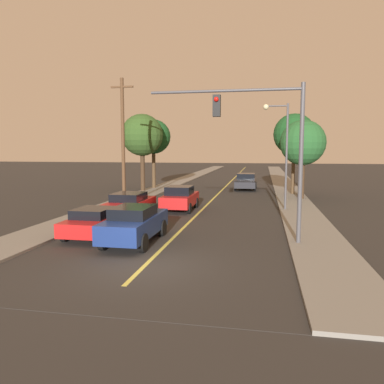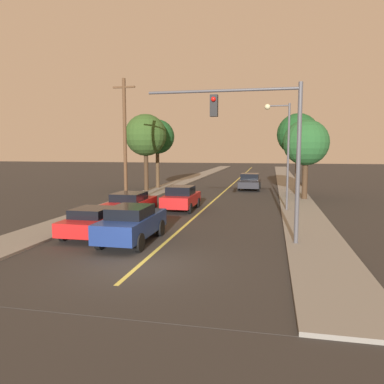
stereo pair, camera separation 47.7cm
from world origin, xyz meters
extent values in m
plane|color=#2D2B28|center=(0.00, 0.00, 0.00)|extent=(200.00, 200.00, 0.00)
cube|color=#2D2B28|center=(0.00, 36.00, 0.01)|extent=(10.15, 80.00, 0.01)
cube|color=#D1C14C|center=(0.00, 36.00, 0.01)|extent=(0.16, 76.00, 0.00)
cube|color=gray|center=(-6.32, 36.00, 0.06)|extent=(2.50, 80.00, 0.12)
cube|color=gray|center=(6.32, 36.00, 0.06)|extent=(2.50, 80.00, 0.12)
cube|color=navy|center=(-1.42, 3.06, 0.77)|extent=(1.74, 4.60, 0.78)
cube|color=black|center=(-1.42, 2.87, 1.38)|extent=(1.53, 2.07, 0.46)
cylinder|color=black|center=(-2.25, 4.48, 0.38)|extent=(0.22, 0.76, 0.76)
cylinder|color=black|center=(-0.59, 4.48, 0.38)|extent=(0.22, 0.76, 0.76)
cylinder|color=black|center=(-2.25, 1.63, 0.38)|extent=(0.22, 0.76, 0.76)
cylinder|color=black|center=(-0.59, 1.63, 0.38)|extent=(0.22, 0.76, 0.76)
cube|color=red|center=(-1.42, 12.00, 0.70)|extent=(1.83, 4.17, 0.72)
cube|color=black|center=(-1.42, 11.83, 1.33)|extent=(1.61, 1.88, 0.55)
cylinder|color=black|center=(-2.29, 13.29, 0.34)|extent=(0.22, 0.67, 0.67)
cylinder|color=black|center=(-0.55, 13.29, 0.34)|extent=(0.22, 0.67, 0.67)
cylinder|color=black|center=(-2.29, 10.70, 0.34)|extent=(0.22, 0.67, 0.67)
cylinder|color=black|center=(-0.55, 10.70, 0.34)|extent=(0.22, 0.67, 0.67)
cube|color=red|center=(-3.65, 3.89, 0.62)|extent=(1.74, 4.08, 0.62)
cube|color=black|center=(-3.65, 3.73, 1.13)|extent=(1.53, 1.83, 0.41)
cylinder|color=black|center=(-4.48, 5.16, 0.31)|extent=(0.22, 0.61, 0.61)
cylinder|color=black|center=(-2.83, 5.16, 0.31)|extent=(0.22, 0.61, 0.61)
cylinder|color=black|center=(-4.48, 2.63, 0.31)|extent=(0.22, 0.61, 0.61)
cylinder|color=black|center=(-2.83, 2.63, 0.31)|extent=(0.22, 0.61, 0.61)
cube|color=red|center=(-3.65, 8.54, 0.71)|extent=(1.86, 4.51, 0.71)
cube|color=black|center=(-3.65, 8.36, 1.29)|extent=(1.64, 2.03, 0.45)
cylinder|color=black|center=(-4.54, 9.94, 0.36)|extent=(0.22, 0.71, 0.71)
cylinder|color=black|center=(-2.77, 9.94, 0.36)|extent=(0.22, 0.71, 0.71)
cylinder|color=black|center=(-4.54, 7.14, 0.36)|extent=(0.22, 0.71, 0.71)
cylinder|color=black|center=(-2.77, 7.14, 0.36)|extent=(0.22, 0.71, 0.71)
cube|color=black|center=(2.28, 25.72, 0.69)|extent=(1.97, 4.90, 0.71)
cube|color=black|center=(2.28, 25.91, 1.33)|extent=(1.73, 2.20, 0.57)
cylinder|color=black|center=(3.22, 24.20, 0.34)|extent=(0.22, 0.67, 0.67)
cylinder|color=black|center=(1.35, 24.20, 0.34)|extent=(0.22, 0.67, 0.67)
cylinder|color=black|center=(3.22, 27.23, 0.34)|extent=(0.22, 0.67, 0.67)
cylinder|color=black|center=(1.35, 27.23, 0.34)|extent=(0.22, 0.67, 0.67)
cylinder|color=#47474C|center=(5.47, 3.95, 3.41)|extent=(0.18, 0.18, 6.58)
cylinder|color=#47474C|center=(2.29, 3.95, 6.45)|extent=(6.36, 0.12, 0.12)
cube|color=black|center=(1.97, 3.95, 5.84)|extent=(0.32, 0.28, 0.90)
sphere|color=red|center=(1.97, 3.77, 6.09)|extent=(0.20, 0.20, 0.20)
cylinder|color=#47474C|center=(5.42, 12.91, 3.52)|extent=(0.14, 0.14, 6.81)
cylinder|color=#47474C|center=(4.74, 12.91, 6.78)|extent=(1.37, 0.09, 0.09)
sphere|color=beige|center=(4.05, 12.91, 6.73)|extent=(0.36, 0.36, 0.36)
cylinder|color=#513823|center=(-5.67, 12.86, 4.50)|extent=(0.24, 0.24, 8.76)
cube|color=#513823|center=(-5.67, 12.86, 8.28)|extent=(1.60, 0.12, 0.12)
cylinder|color=#4C3823|center=(-7.01, 24.72, 2.11)|extent=(0.37, 0.37, 3.97)
sphere|color=#19471E|center=(-7.01, 24.72, 5.30)|extent=(3.46, 3.46, 3.46)
cylinder|color=#3D2B1C|center=(-7.26, 21.87, 2.06)|extent=(0.41, 0.41, 3.88)
sphere|color=#2D4C1E|center=(-7.26, 21.87, 5.36)|extent=(3.91, 3.91, 3.91)
cylinder|color=#4C3823|center=(6.56, 21.87, 2.10)|extent=(0.31, 0.31, 3.96)
sphere|color=#19471E|center=(6.56, 21.87, 5.33)|extent=(3.57, 3.57, 3.57)
cylinder|color=#3D2B1C|center=(7.00, 18.76, 1.71)|extent=(0.43, 0.43, 3.19)
sphere|color=#235628|center=(7.00, 18.76, 4.55)|extent=(3.56, 3.56, 3.56)
camera|label=1|loc=(3.95, -12.03, 4.01)|focal=35.00mm
camera|label=2|loc=(4.42, -11.93, 4.01)|focal=35.00mm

